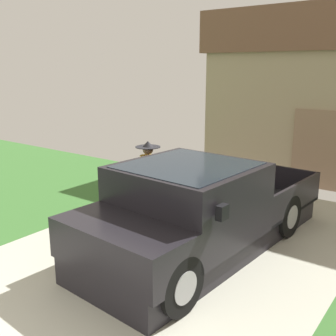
{
  "coord_description": "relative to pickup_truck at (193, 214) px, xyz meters",
  "views": [
    {
      "loc": [
        3.65,
        -0.46,
        3.06
      ],
      "look_at": [
        -0.59,
        5.25,
        1.27
      ],
      "focal_mm": 42.55,
      "sensor_mm": 36.0,
      "label": 1
    }
  ],
  "objects": [
    {
      "name": "person_with_hat",
      "position": [
        -1.39,
        0.52,
        0.26
      ],
      "size": [
        0.48,
        0.48,
        1.71
      ],
      "rotation": [
        0.0,
        0.0,
        -0.69
      ],
      "color": "navy",
      "rests_on": "ground"
    },
    {
      "name": "handbag",
      "position": [
        -1.51,
        0.33,
        -0.57
      ],
      "size": [
        0.3,
        0.16,
        0.43
      ],
      "color": "#B24C56",
      "rests_on": "ground"
    },
    {
      "name": "pickup_truck",
      "position": [
        0.0,
        0.0,
        0.0
      ],
      "size": [
        2.34,
        5.19,
        1.58
      ],
      "rotation": [
        0.0,
        0.0,
        3.08
      ],
      "color": "black",
      "rests_on": "ground"
    }
  ]
}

